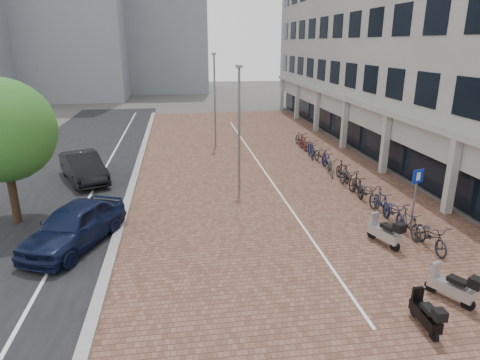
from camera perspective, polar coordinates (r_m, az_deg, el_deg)
name	(u,v)px	position (r m, az deg, el deg)	size (l,w,h in m)	color
ground	(267,277)	(13.79, 3.75, -12.94)	(140.00, 140.00, 0.00)	#474442
plaza_brick	(259,168)	(25.00, 2.52, 1.64)	(14.50, 42.00, 0.04)	brown
street_asphalt	(65,176)	(25.39, -22.66, 0.47)	(8.00, 50.00, 0.03)	black
curb	(136,172)	(24.68, -13.89, 1.04)	(0.35, 42.00, 0.14)	gray
lane_line	(102,174)	(24.96, -18.22, 0.73)	(0.12, 44.00, 0.00)	white
parking_line	(262,167)	(25.03, 2.98, 1.72)	(0.10, 30.00, 0.00)	white
office_building	(413,21)	(31.64, 22.37, 19.31)	(8.40, 40.00, 15.00)	#AAAAA4
car_navy	(74,226)	(16.45, -21.56, -5.76)	(1.88, 4.67, 1.59)	#0E1533
car_dark	(83,167)	(23.97, -20.46, 1.65)	(1.63, 4.66, 1.54)	black
scooter_front	(384,231)	(16.33, 18.98, -6.57)	(0.50, 1.61, 1.11)	#B8B8BD
scooter_mid	(426,313)	(12.34, 23.84, -16.14)	(0.43, 1.38, 0.95)	black
scooter_back	(451,285)	(13.75, 26.73, -12.60)	(0.48, 1.53, 1.05)	#AEAFB4
parking_sign	(416,190)	(17.47, 22.73, -1.27)	(0.52, 0.21, 2.55)	slate
lamp_near	(239,130)	(20.62, -0.12, 6.72)	(0.12, 0.12, 6.04)	gray
lamp_far	(215,102)	(29.40, -3.44, 10.47)	(0.12, 0.12, 6.38)	slate
street_tree	(6,133)	(18.87, -29.12, 5.61)	(4.05, 4.05, 5.90)	#382619
bike_row	(341,171)	(23.23, 13.53, 1.16)	(1.32, 18.08, 1.05)	black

